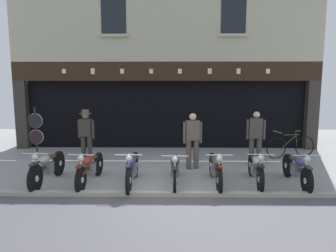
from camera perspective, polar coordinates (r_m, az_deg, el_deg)
The scene contains 16 objects.
ground at distance 6.25m, azimuth -1.60°, elevation -16.51°, with size 23.51×22.00×0.18m.
shop_facade at distance 13.67m, azimuth -0.22°, elevation 4.86°, with size 11.81×4.42×6.75m.
motorcycle_far_left at distance 8.50m, azimuth -21.22°, elevation -6.97°, with size 0.62×2.04×0.93m.
motorcycle_left at distance 8.15m, azimuth -14.10°, elevation -7.38°, with size 0.62×2.05×0.92m.
motorcycle_center_left at distance 7.84m, azimuth -6.58°, elevation -7.69°, with size 0.62×2.04×0.93m.
motorcycle_center at distance 7.86m, azimuth 1.29°, elevation -7.80°, with size 0.62×2.01×0.90m.
motorcycle_center_right at distance 7.92m, azimuth 8.70°, elevation -7.64°, with size 0.62×2.01×0.92m.
motorcycle_right at distance 8.20m, azimuth 15.78°, elevation -7.34°, with size 0.62×1.99×0.91m.
motorcycle_far_right at distance 8.45m, azimuth 22.55°, elevation -7.23°, with size 0.62×1.96×0.91m.
salesman_left at distance 10.19m, azimuth -14.76°, elevation -1.27°, with size 0.55×0.37×1.69m.
shopkeeper_center at distance 9.17m, azimuth 4.52°, elevation -2.26°, with size 0.56×0.26×1.66m.
salesman_right at distance 9.90m, azimuth 15.78°, elevation -1.74°, with size 0.55×0.30×1.67m.
tyre_sign_pole at distance 11.53m, azimuth -23.08°, elevation -0.58°, with size 0.51×0.06×1.71m.
advert_board_near at distance 12.22m, azimuth 9.03°, elevation 3.76°, with size 0.81×0.03×0.97m.
advert_board_far at distance 12.38m, azimuth 13.25°, elevation 3.95°, with size 0.67×0.03×0.95m.
leaning_bicycle at distance 11.40m, azimuth 21.59°, elevation -3.49°, with size 1.78×0.62×0.95m.
Camera 1 is at (0.25, -6.66, 2.57)m, focal length 33.27 mm.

